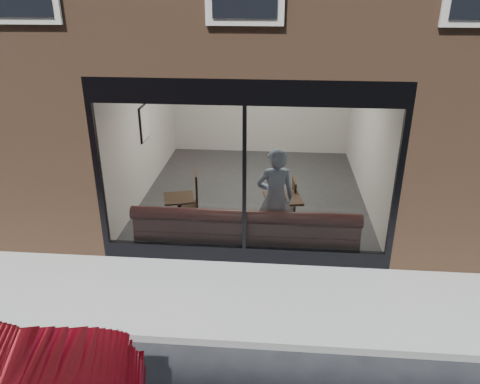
# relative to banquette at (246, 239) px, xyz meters

# --- Properties ---
(ground) EXTENTS (120.00, 120.00, 0.00)m
(ground) POSITION_rel_banquette_xyz_m (0.00, -2.45, -0.23)
(ground) COLOR black
(ground) RESTS_ON ground
(sidewalk_near) EXTENTS (40.00, 2.00, 0.01)m
(sidewalk_near) POSITION_rel_banquette_xyz_m (0.00, -1.45, -0.22)
(sidewalk_near) COLOR gray
(sidewalk_near) RESTS_ON ground
(kerb_near) EXTENTS (40.00, 0.10, 0.12)m
(kerb_near) POSITION_rel_banquette_xyz_m (0.00, -2.50, -0.17)
(kerb_near) COLOR gray
(kerb_near) RESTS_ON ground
(host_building_pier_left) EXTENTS (2.50, 12.00, 3.20)m
(host_building_pier_left) POSITION_rel_banquette_xyz_m (-3.75, 5.55, 1.38)
(host_building_pier_left) COLOR brown
(host_building_pier_left) RESTS_ON ground
(host_building_pier_right) EXTENTS (2.50, 12.00, 3.20)m
(host_building_pier_right) POSITION_rel_banquette_xyz_m (3.75, 5.55, 1.38)
(host_building_pier_right) COLOR brown
(host_building_pier_right) RESTS_ON ground
(host_building_backfill) EXTENTS (5.00, 6.00, 3.20)m
(host_building_backfill) POSITION_rel_banquette_xyz_m (0.00, 8.55, 1.38)
(host_building_backfill) COLOR brown
(host_building_backfill) RESTS_ON ground
(cafe_floor) EXTENTS (6.00, 6.00, 0.00)m
(cafe_floor) POSITION_rel_banquette_xyz_m (0.00, 2.55, -0.21)
(cafe_floor) COLOR #2D2D30
(cafe_floor) RESTS_ON ground
(cafe_ceiling) EXTENTS (6.00, 6.00, 0.00)m
(cafe_ceiling) POSITION_rel_banquette_xyz_m (0.00, 2.55, 2.97)
(cafe_ceiling) COLOR white
(cafe_ceiling) RESTS_ON host_building_upper
(cafe_wall_back) EXTENTS (5.00, 0.00, 5.00)m
(cafe_wall_back) POSITION_rel_banquette_xyz_m (0.00, 5.54, 1.37)
(cafe_wall_back) COLOR silver
(cafe_wall_back) RESTS_ON ground
(cafe_wall_left) EXTENTS (0.00, 6.00, 6.00)m
(cafe_wall_left) POSITION_rel_banquette_xyz_m (-2.49, 2.55, 1.37)
(cafe_wall_left) COLOR silver
(cafe_wall_left) RESTS_ON ground
(cafe_wall_right) EXTENTS (0.00, 6.00, 6.00)m
(cafe_wall_right) POSITION_rel_banquette_xyz_m (2.49, 2.55, 1.37)
(cafe_wall_right) COLOR silver
(cafe_wall_right) RESTS_ON ground
(storefront_kick) EXTENTS (5.00, 0.10, 0.30)m
(storefront_kick) POSITION_rel_banquette_xyz_m (0.00, -0.40, -0.08)
(storefront_kick) COLOR black
(storefront_kick) RESTS_ON ground
(storefront_header) EXTENTS (5.00, 0.10, 0.40)m
(storefront_header) POSITION_rel_banquette_xyz_m (0.00, -0.40, 2.77)
(storefront_header) COLOR black
(storefront_header) RESTS_ON host_building_upper
(storefront_mullion) EXTENTS (0.06, 0.10, 2.50)m
(storefront_mullion) POSITION_rel_banquette_xyz_m (0.00, -0.40, 1.32)
(storefront_mullion) COLOR black
(storefront_mullion) RESTS_ON storefront_kick
(storefront_glass) EXTENTS (4.80, 0.00, 4.80)m
(storefront_glass) POSITION_rel_banquette_xyz_m (0.00, -0.43, 1.33)
(storefront_glass) COLOR white
(storefront_glass) RESTS_ON storefront_kick
(banquette) EXTENTS (4.00, 0.55, 0.45)m
(banquette) POSITION_rel_banquette_xyz_m (0.00, 0.00, 0.00)
(banquette) COLOR #3C1616
(banquette) RESTS_ON cafe_floor
(person) EXTENTS (0.76, 0.56, 1.90)m
(person) POSITION_rel_banquette_xyz_m (0.51, 0.28, 0.72)
(person) COLOR #99B2D2
(person) RESTS_ON cafe_floor
(cafe_table_left) EXTENTS (0.70, 0.70, 0.04)m
(cafe_table_left) POSITION_rel_banquette_xyz_m (-1.33, 0.58, 0.52)
(cafe_table_left) COLOR #302012
(cafe_table_left) RESTS_ON cafe_floor
(cafe_table_right) EXTENTS (0.79, 0.79, 0.04)m
(cafe_table_right) POSITION_rel_banquette_xyz_m (0.65, 0.74, 0.52)
(cafe_table_right) COLOR #302012
(cafe_table_right) RESTS_ON cafe_floor
(cafe_chair_left) EXTENTS (0.48, 0.48, 0.04)m
(cafe_chair_left) POSITION_rel_banquette_xyz_m (-1.31, 1.30, 0.01)
(cafe_chair_left) COLOR #302012
(cafe_chair_left) RESTS_ON cafe_floor
(cafe_chair_right) EXTENTS (0.51, 0.51, 0.04)m
(cafe_chair_right) POSITION_rel_banquette_xyz_m (0.69, 1.15, 0.01)
(cafe_chair_right) COLOR #302012
(cafe_chair_right) RESTS_ON cafe_floor
(wall_poster) EXTENTS (0.02, 0.55, 0.74)m
(wall_poster) POSITION_rel_banquette_xyz_m (-2.45, 2.49, 1.43)
(wall_poster) COLOR white
(wall_poster) RESTS_ON cafe_wall_left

